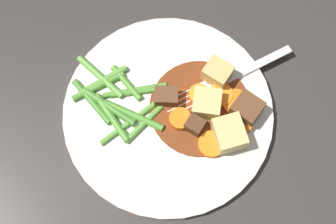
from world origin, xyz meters
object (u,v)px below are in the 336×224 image
carrot_slice_4 (220,95)px  meat_chunk_2 (168,97)px  carrot_slice_2 (180,119)px  meat_chunk_0 (195,125)px  fork (225,81)px  carrot_slice_0 (241,124)px  dinner_plate (168,114)px  carrot_slice_5 (235,100)px  meat_chunk_1 (247,109)px  carrot_slice_1 (199,95)px  carrot_slice_3 (211,144)px  potato_chunk_2 (206,102)px  potato_chunk_0 (229,134)px  potato_chunk_1 (217,73)px

carrot_slice_4 → meat_chunk_2: 0.06m
carrot_slice_2 → meat_chunk_2: meat_chunk_2 is taller
meat_chunk_0 → fork: meat_chunk_0 is taller
carrot_slice_0 → carrot_slice_4: 0.04m
dinner_plate → meat_chunk_0: (0.03, -0.02, 0.02)m
carrot_slice_0 → carrot_slice_4: carrot_slice_0 is taller
carrot_slice_5 → meat_chunk_1: 0.02m
carrot_slice_1 → carrot_slice_3: size_ratio=0.77×
carrot_slice_0 → potato_chunk_2: (-0.04, 0.03, 0.01)m
potato_chunk_0 → fork: potato_chunk_0 is taller
carrot_slice_3 → fork: carrot_slice_3 is taller
carrot_slice_2 → carrot_slice_3: (0.03, -0.03, -0.00)m
meat_chunk_0 → meat_chunk_1: 0.06m
carrot_slice_1 → carrot_slice_5: 0.04m
meat_chunk_0 → meat_chunk_2: (-0.03, 0.04, 0.00)m
potato_chunk_2 → potato_chunk_1: bearing=61.7°
meat_chunk_2 → meat_chunk_0: bearing=-55.3°
dinner_plate → potato_chunk_0: (0.07, -0.04, 0.02)m
potato_chunk_0 → meat_chunk_1: potato_chunk_0 is taller
carrot_slice_3 → carrot_slice_5: same height
carrot_slice_0 → fork: size_ratio=0.16×
potato_chunk_1 → carrot_slice_5: bearing=-62.9°
dinner_plate → potato_chunk_2: bearing=2.3°
potato_chunk_1 → carrot_slice_2: bearing=-136.2°
meat_chunk_0 → meat_chunk_2: 0.05m
meat_chunk_1 → carrot_slice_0: bearing=-120.2°
carrot_slice_3 → meat_chunk_2: (-0.04, 0.06, 0.01)m
carrot_slice_5 → carrot_slice_3: bearing=-126.0°
carrot_slice_0 → carrot_slice_2: carrot_slice_2 is taller
potato_chunk_0 → meat_chunk_0: 0.04m
carrot_slice_1 → meat_chunk_2: bearing=179.8°
carrot_slice_5 → meat_chunk_2: meat_chunk_2 is taller
carrot_slice_0 → potato_chunk_1: potato_chunk_1 is taller
carrot_slice_5 → potato_chunk_2: 0.04m
carrot_slice_1 → potato_chunk_0: size_ratio=0.64×
carrot_slice_3 → carrot_slice_4: size_ratio=1.08×
potato_chunk_1 → meat_chunk_2: (-0.06, -0.02, -0.00)m
carrot_slice_4 → meat_chunk_2: (-0.06, 0.00, 0.01)m
carrot_slice_0 → meat_chunk_2: size_ratio=0.97×
meat_chunk_1 → fork: 0.05m
carrot_slice_0 → carrot_slice_1: same height
dinner_plate → carrot_slice_1: (0.04, 0.02, 0.01)m
carrot_slice_1 → meat_chunk_1: meat_chunk_1 is taller
carrot_slice_4 → carrot_slice_5: 0.02m
carrot_slice_2 → fork: 0.08m
meat_chunk_0 → meat_chunk_2: meat_chunk_2 is taller
potato_chunk_1 → fork: 0.02m
potato_chunk_1 → potato_chunk_2: same height
carrot_slice_1 → potato_chunk_1: potato_chunk_1 is taller
carrot_slice_4 → carrot_slice_5: carrot_slice_4 is taller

